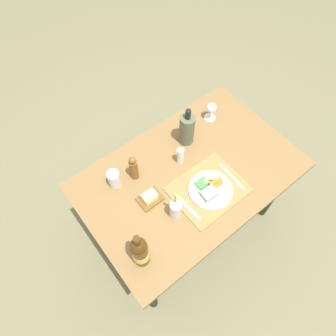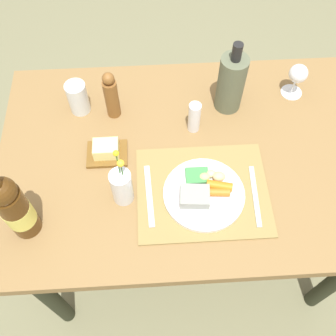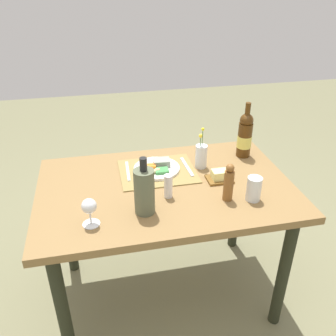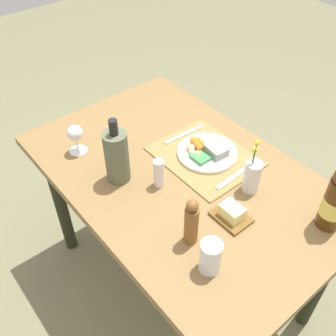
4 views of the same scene
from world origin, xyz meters
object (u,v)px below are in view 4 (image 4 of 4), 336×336
at_px(dining_table, 181,191).
at_px(cooler_bottle, 117,156).
at_px(pepper_mill, 191,222).
at_px(flower_vase, 252,176).
at_px(fork, 235,176).
at_px(dinner_plate, 207,152).
at_px(wine_glass, 75,134).
at_px(water_tumbler, 210,258).
at_px(butter_dish, 231,214).
at_px(salt_shaker, 159,173).
at_px(knife, 184,134).

height_order(dining_table, cooler_bottle, cooler_bottle).
xyz_separation_m(pepper_mill, flower_vase, (0.03, -0.33, -0.02)).
bearing_deg(fork, dinner_plate, -4.22).
xyz_separation_m(dinner_plate, wine_glass, (0.36, 0.39, 0.07)).
distance_m(fork, wine_glass, 0.66).
xyz_separation_m(wine_glass, water_tumbler, (-0.75, -0.03, -0.04)).
xyz_separation_m(butter_dish, cooler_bottle, (0.42, 0.19, 0.09)).
bearing_deg(cooler_bottle, water_tumbler, 178.77).
height_order(dining_table, fork, fork).
bearing_deg(salt_shaker, cooler_bottle, 36.86).
bearing_deg(water_tumbler, knife, -34.59).
bearing_deg(dinner_plate, butter_dish, 150.85).
bearing_deg(butter_dish, cooler_bottle, 24.12).
distance_m(knife, cooler_bottle, 0.38).
bearing_deg(dinner_plate, cooler_bottle, 71.07).
bearing_deg(water_tumbler, dinner_plate, -42.77).
distance_m(dinner_plate, knife, 0.16).
relative_size(knife, salt_shaker, 1.74).
relative_size(fork, wine_glass, 1.63).
bearing_deg(water_tumbler, fork, -57.61).
bearing_deg(cooler_bottle, pepper_mill, -177.83).
xyz_separation_m(knife, cooler_bottle, (-0.04, 0.37, 0.10)).
distance_m(dining_table, wine_glass, 0.48).
bearing_deg(butter_dish, salt_shaker, 17.47).
height_order(dinner_plate, fork, dinner_plate).
bearing_deg(water_tumbler, flower_vase, -67.09).
xyz_separation_m(dining_table, cooler_bottle, (0.14, 0.20, 0.21)).
relative_size(fork, salt_shaker, 1.77).
relative_size(butter_dish, pepper_mill, 0.69).
xyz_separation_m(dinner_plate, butter_dish, (-0.30, 0.17, 0.00)).
distance_m(dining_table, flower_vase, 0.32).
relative_size(knife, water_tumbler, 1.73).
bearing_deg(fork, dining_table, 41.93).
bearing_deg(salt_shaker, dinner_plate, -88.48).
distance_m(knife, butter_dish, 0.49).
xyz_separation_m(butter_dish, salt_shaker, (0.29, 0.09, 0.04)).
bearing_deg(wine_glass, flower_vase, -147.39).
bearing_deg(butter_dish, wine_glass, 19.24).
relative_size(dining_table, butter_dish, 9.80).
relative_size(dinner_plate, water_tumbler, 2.09).
relative_size(dinner_plate, knife, 1.21).
relative_size(fork, butter_dish, 1.61).
height_order(butter_dish, salt_shaker, salt_shaker).
bearing_deg(pepper_mill, dining_table, -35.48).
distance_m(dining_table, water_tumbler, 0.46).
xyz_separation_m(dining_table, dinner_plate, (0.02, -0.15, 0.12)).
bearing_deg(pepper_mill, fork, -71.65).
height_order(flower_vase, wine_glass, flower_vase).
bearing_deg(flower_vase, pepper_mill, 95.68).
bearing_deg(dinner_plate, salt_shaker, 91.52).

